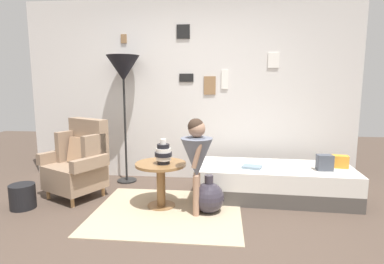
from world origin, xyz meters
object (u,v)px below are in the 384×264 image
at_px(floor_lamp, 123,72).
at_px(magazine_basket, 23,196).
at_px(side_table, 161,175).
at_px(vase_striped, 163,154).
at_px(demijohn_near, 209,197).
at_px(daybed, 273,182).
at_px(book_on_daybed, 252,167).
at_px(armchair, 79,162).
at_px(person_child, 197,155).

distance_m(floor_lamp, magazine_basket, 2.00).
relative_size(side_table, vase_striped, 2.03).
xyz_separation_m(floor_lamp, demijohn_near, (1.25, -0.99, -1.40)).
xyz_separation_m(daybed, floor_lamp, (-2.02, 0.44, 1.37)).
bearing_deg(side_table, book_on_daybed, 17.02).
height_order(armchair, side_table, armchair).
bearing_deg(person_child, side_table, 157.56).
bearing_deg(armchair, vase_striped, -14.24).
xyz_separation_m(armchair, vase_striped, (1.13, -0.29, 0.20)).
bearing_deg(daybed, magazine_basket, -167.31).
height_order(armchair, magazine_basket, armchair).
bearing_deg(daybed, floor_lamp, 167.63).
height_order(demijohn_near, magazine_basket, demijohn_near).
height_order(side_table, person_child, person_child).
distance_m(armchair, daybed, 2.44).
xyz_separation_m(person_child, magazine_basket, (-1.99, -0.03, -0.53)).
xyz_separation_m(side_table, demijohn_near, (0.56, -0.11, -0.20)).
xyz_separation_m(daybed, demijohn_near, (-0.78, -0.55, -0.03)).
bearing_deg(daybed, person_child, -145.64).
xyz_separation_m(vase_striped, person_child, (0.39, -0.14, 0.03)).
bearing_deg(person_child, magazine_basket, -179.05).
bearing_deg(demijohn_near, daybed, 35.42).
height_order(vase_striped, floor_lamp, floor_lamp).
relative_size(book_on_daybed, demijohn_near, 0.52).
bearing_deg(magazine_basket, book_on_daybed, 11.48).
bearing_deg(daybed, side_table, -161.61).
relative_size(armchair, floor_lamp, 0.54).
height_order(vase_striped, book_on_daybed, vase_striped).
relative_size(side_table, book_on_daybed, 2.64).
bearing_deg(book_on_daybed, side_table, -162.98).
bearing_deg(demijohn_near, book_on_daybed, 40.89).
bearing_deg(vase_striped, book_on_daybed, 19.70).
bearing_deg(armchair, floor_lamp, 58.01).
height_order(floor_lamp, demijohn_near, floor_lamp).
bearing_deg(daybed, armchair, -175.38).
relative_size(side_table, magazine_basket, 2.07).
xyz_separation_m(daybed, book_on_daybed, (-0.28, -0.12, 0.22)).
relative_size(daybed, vase_striped, 6.77).
bearing_deg(book_on_daybed, person_child, -141.53).
bearing_deg(person_child, vase_striped, 160.59).
xyz_separation_m(floor_lamp, magazine_basket, (-0.87, -1.09, -1.43)).
xyz_separation_m(vase_striped, floor_lamp, (-0.73, 0.93, 0.93)).
xyz_separation_m(daybed, person_child, (-0.90, -0.62, 0.47)).
relative_size(side_table, floor_lamp, 0.32).
bearing_deg(side_table, person_child, -22.44).
bearing_deg(person_child, armchair, 164.42).
xyz_separation_m(armchair, side_table, (1.09, -0.25, -0.06)).
relative_size(armchair, book_on_daybed, 4.41).
bearing_deg(side_table, magazine_basket, -172.38).
bearing_deg(book_on_daybed, daybed, 23.40).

